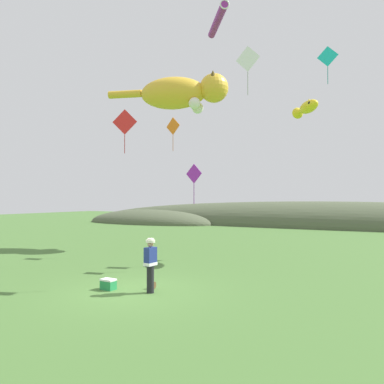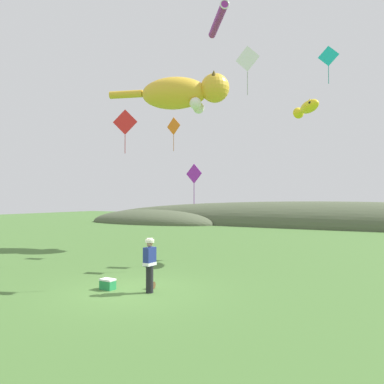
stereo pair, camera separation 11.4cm
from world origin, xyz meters
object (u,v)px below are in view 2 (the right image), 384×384
(kite_diamond_violet, at_px, (194,174))
(kite_diamond_teal, at_px, (328,56))
(picnic_cooler, at_px, (108,284))
(kite_diamond_white, at_px, (247,59))
(kite_fish_windsock, at_px, (307,108))
(kite_giant_cat, at_px, (183,93))
(festival_attendant, at_px, (150,263))
(kite_diamond_orange, at_px, (174,127))
(kite_tube_streamer, at_px, (218,20))
(kite_diamond_red, at_px, (125,122))
(kite_spool, at_px, (152,285))

(kite_diamond_violet, xyz_separation_m, kite_diamond_teal, (4.76, 5.60, 6.19))
(picnic_cooler, distance_m, kite_diamond_white, 9.64)
(kite_fish_windsock, relative_size, kite_diamond_teal, 1.15)
(kite_diamond_teal, bearing_deg, kite_giant_cat, 174.43)
(festival_attendant, height_order, kite_diamond_orange, kite_diamond_orange)
(picnic_cooler, bearing_deg, kite_diamond_violet, 80.26)
(kite_diamond_violet, bearing_deg, kite_tube_streamer, 77.36)
(kite_diamond_teal, xyz_separation_m, kite_diamond_red, (-8.37, -5.88, -3.60))
(kite_giant_cat, xyz_separation_m, kite_fish_windsock, (8.13, -1.18, -2.17))
(kite_giant_cat, relative_size, kite_diamond_orange, 4.09)
(kite_diamond_teal, bearing_deg, kite_tube_streamer, -138.20)
(picnic_cooler, height_order, kite_diamond_violet, kite_diamond_violet)
(kite_giant_cat, height_order, kite_diamond_orange, kite_giant_cat)
(picnic_cooler, bearing_deg, kite_diamond_teal, 61.51)
(kite_fish_windsock, relative_size, kite_diamond_violet, 1.27)
(kite_spool, xyz_separation_m, kite_diamond_orange, (-3.54, 7.08, 6.95))
(kite_diamond_teal, bearing_deg, kite_diamond_red, -144.93)
(kite_diamond_violet, distance_m, kite_diamond_orange, 5.35)
(picnic_cooler, bearing_deg, kite_giant_cat, 107.90)
(kite_diamond_teal, bearing_deg, picnic_cooler, -118.49)
(kite_giant_cat, xyz_separation_m, kite_tube_streamer, (4.76, -4.81, 1.63))
(picnic_cooler, bearing_deg, kite_diamond_orange, 106.13)
(kite_spool, distance_m, kite_diamond_red, 8.54)
(kite_diamond_orange, bearing_deg, kite_diamond_white, -35.82)
(picnic_cooler, xyz_separation_m, kite_tube_streamer, (1.17, 6.31, 11.38))
(kite_tube_streamer, relative_size, kite_diamond_orange, 1.45)
(kite_fish_windsock, xyz_separation_m, kite_diamond_teal, (1.01, 0.29, 2.57))
(kite_diamond_orange, height_order, kite_diamond_white, kite_diamond_white)
(kite_diamond_orange, bearing_deg, kite_tube_streamer, -24.36)
(festival_attendant, xyz_separation_m, kite_tube_streamer, (-0.33, 5.99, 10.60))
(festival_attendant, height_order, kite_diamond_violet, kite_diamond_violet)
(kite_tube_streamer, bearing_deg, festival_attendant, -86.88)
(kite_diamond_violet, bearing_deg, kite_diamond_orange, 133.41)
(kite_giant_cat, height_order, kite_diamond_red, kite_giant_cat)
(kite_spool, distance_m, kite_diamond_teal, 14.54)
(kite_spool, xyz_separation_m, picnic_cooler, (-1.26, -0.80, 0.06))
(kite_fish_windsock, bearing_deg, kite_diamond_violet, -125.22)
(kite_diamond_teal, bearing_deg, kite_diamond_white, -105.77)
(kite_diamond_white, bearing_deg, kite_diamond_orange, 144.18)
(kite_tube_streamer, distance_m, kite_diamond_red, 6.57)
(kite_fish_windsock, height_order, kite_diamond_white, kite_diamond_white)
(kite_giant_cat, bearing_deg, kite_diamond_white, -46.07)
(festival_attendant, xyz_separation_m, kite_diamond_teal, (4.05, 9.90, 9.38))
(kite_diamond_violet, xyz_separation_m, kite_diamond_red, (-3.62, -0.28, 2.59))
(kite_fish_windsock, relative_size, kite_diamond_orange, 1.19)
(festival_attendant, bearing_deg, kite_spool, 116.40)
(festival_attendant, distance_m, kite_spool, 0.98)
(kite_fish_windsock, bearing_deg, kite_spool, -109.73)
(kite_giant_cat, relative_size, kite_fish_windsock, 3.43)
(kite_giant_cat, distance_m, kite_diamond_red, 7.53)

